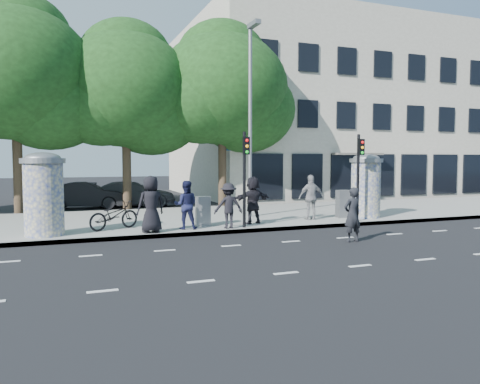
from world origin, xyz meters
name	(u,v)px	position (x,y,z in m)	size (l,w,h in m)	color
ground	(314,250)	(0.00, 0.00, 0.00)	(120.00, 120.00, 0.00)	black
sidewalk	(226,217)	(0.00, 7.50, 0.07)	(40.00, 8.00, 0.15)	gray
curb	(263,230)	(0.00, 3.55, 0.07)	(40.00, 0.10, 0.16)	slate
lane_dash_near	(360,266)	(0.00, -2.20, 0.00)	(32.00, 0.12, 0.01)	silver
lane_dash_far	(291,242)	(0.00, 1.40, 0.00)	(32.00, 0.12, 0.01)	silver
ad_column_left	(44,192)	(-7.20, 4.50, 1.54)	(1.36, 1.36, 2.65)	beige
ad_column_right	(366,184)	(5.20, 4.70, 1.54)	(1.36, 1.36, 2.65)	beige
traffic_pole_near	(245,169)	(-0.60, 3.79, 2.23)	(0.22, 0.31, 3.40)	black
traffic_pole_far	(359,168)	(4.20, 3.79, 2.23)	(0.22, 0.31, 3.40)	black
street_lamp	(251,106)	(0.80, 6.63, 4.79)	(0.25, 0.93, 8.00)	slate
tree_mid_left	(15,74)	(-8.50, 12.50, 6.50)	(7.20, 7.20, 9.57)	#38281C
tree_near_left	(125,90)	(-3.50, 12.70, 6.06)	(6.80, 6.80, 8.97)	#38281C
tree_center	(222,89)	(1.50, 12.30, 6.31)	(7.00, 7.00, 9.30)	#38281C
building	(319,115)	(12.00, 19.99, 5.99)	(20.30, 15.85, 12.00)	#AAA18E
ped_a	(151,204)	(-3.92, 3.85, 1.10)	(0.92, 0.60, 1.89)	black
ped_c	(186,205)	(-2.65, 4.20, 0.99)	(0.82, 0.64, 1.69)	#181B3E
ped_d	(228,206)	(-1.20, 3.85, 0.95)	(1.03, 0.59, 1.59)	black
ped_e	(311,197)	(2.68, 4.82, 1.06)	(1.06, 0.60, 1.81)	gray
ped_f	(253,200)	(0.06, 4.64, 1.04)	(1.66, 0.60, 1.79)	black
man_road	(352,215)	(1.76, 0.67, 0.85)	(0.62, 0.41, 1.71)	black
bicycle	(114,215)	(-5.00, 5.00, 0.64)	(1.87, 0.65, 0.98)	black
cabinet_left	(203,211)	(-1.85, 4.78, 0.69)	(0.51, 0.37, 1.08)	gray
cabinet_right	(343,204)	(4.30, 4.97, 0.72)	(0.55, 0.40, 1.15)	slate
car_mid	(86,195)	(-5.40, 14.14, 0.69)	(4.18, 1.46, 1.38)	black
car_right	(133,194)	(-2.97, 14.42, 0.68)	(4.68, 1.90, 1.36)	#525359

